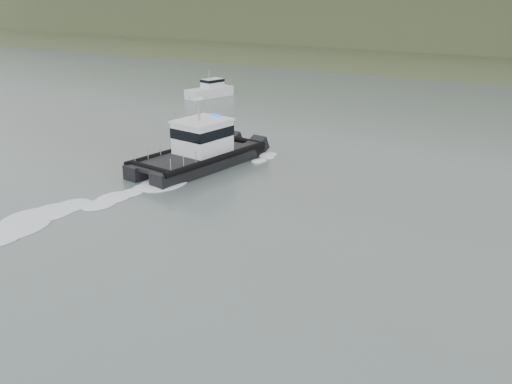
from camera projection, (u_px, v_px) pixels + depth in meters
ground at (180, 270)px, 29.02m from camera, size 400.00×400.00×0.00m
patrol_boat at (200, 149)px, 45.69m from camera, size 5.61×12.30×5.77m
motorboat at (210, 90)px, 75.63m from camera, size 3.66×7.06×3.70m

